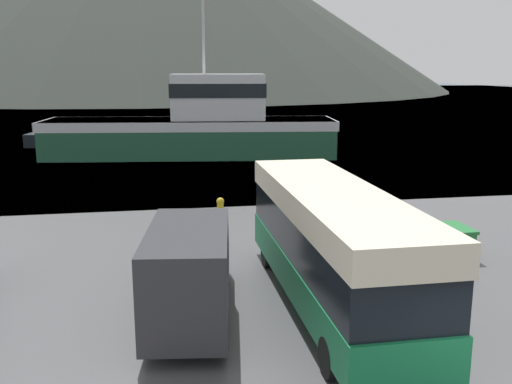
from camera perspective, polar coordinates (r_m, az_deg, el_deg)
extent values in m
plane|color=#3D5160|center=(146.38, -7.77, 9.64)|extent=(240.00, 240.00, 0.00)
cube|color=#146B3D|center=(15.82, 7.49, -8.15)|extent=(2.48, 10.06, 1.01)
cube|color=black|center=(15.48, 7.60, -4.41)|extent=(2.43, 9.86, 1.15)
cube|color=beige|center=(15.24, 7.70, -1.04)|extent=(2.48, 10.06, 0.72)
cube|color=black|center=(20.24, 3.35, -0.93)|extent=(2.16, 0.07, 1.55)
cylinder|color=black|center=(18.95, 1.16, -6.17)|extent=(0.30, 0.90, 0.90)
cylinder|color=black|center=(19.46, 7.44, -5.77)|extent=(0.30, 0.90, 0.90)
cylinder|color=black|center=(12.66, 7.45, -16.09)|extent=(0.30, 0.90, 0.90)
cylinder|color=black|center=(13.41, 16.60, -14.83)|extent=(0.30, 0.90, 0.90)
cube|color=#2D2D33|center=(14.34, -6.76, -8.10)|extent=(2.51, 4.56, 2.25)
cube|color=#2D2D33|center=(17.42, -5.97, -6.11)|extent=(2.18, 2.10, 1.24)
cube|color=black|center=(16.26, -6.24, -3.74)|extent=(1.66, 0.28, 0.79)
cylinder|color=black|center=(17.47, -8.84, -8.29)|extent=(0.31, 0.72, 0.70)
cylinder|color=black|center=(17.36, -3.08, -8.29)|extent=(0.31, 0.72, 0.70)
cylinder|color=black|center=(13.97, -10.61, -13.82)|extent=(0.31, 0.72, 0.70)
cylinder|color=black|center=(13.83, -3.26, -13.90)|extent=(0.31, 0.72, 0.70)
cube|color=#1E5138|center=(43.02, -6.56, 5.42)|extent=(21.60, 7.81, 2.74)
cube|color=silver|center=(42.91, -6.60, 6.78)|extent=(21.82, 7.89, 0.69)
cube|color=silver|center=(42.69, -3.79, 9.49)|extent=(7.16, 4.50, 3.29)
cube|color=black|center=(42.67, -3.80, 10.15)|extent=(7.30, 4.62, 0.99)
cylinder|color=#B2B2B7|center=(42.72, -5.29, 15.14)|extent=(0.20, 0.20, 5.17)
cube|color=#287F3D|center=(21.18, 19.14, -4.80)|extent=(0.90, 1.40, 0.95)
cube|color=#226C34|center=(21.03, 19.24, -3.42)|extent=(0.99, 1.54, 0.11)
cube|color=black|center=(53.57, -20.11, 5.20)|extent=(2.81, 6.84, 1.09)
cylinder|color=#B29919|center=(25.72, -3.58, -1.68)|extent=(0.30, 0.30, 0.50)
sphere|color=#B29919|center=(25.64, -3.59, -0.94)|extent=(0.34, 0.34, 0.34)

